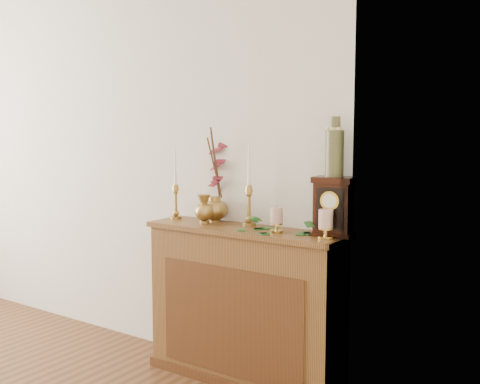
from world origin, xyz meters
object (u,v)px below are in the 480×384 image
Objects in this scene: candlestick_left at (176,196)px; bud_vase at (204,210)px; candlestick_center at (249,199)px; ginger_jar at (217,179)px; mantel_clock at (333,207)px; ceramic_vase at (335,150)px.

bud_vase is at bearing -11.11° from candlestick_left.
candlestick_center is 0.30m from ginger_jar.
ginger_jar reaches higher than bud_vase.
candlestick_center reaches higher than mantel_clock.
bud_vase is (-0.26, -0.10, -0.07)m from candlestick_center.
mantel_clock is at bearing -82.44° from ceramic_vase.
candlestick_center is 1.56× the size of ceramic_vase.
candlestick_center reaches higher than bud_vase.
candlestick_left is at bearing 174.64° from mantel_clock.
ginger_jar is (-0.27, 0.06, 0.10)m from candlestick_center.
bud_vase is 0.23m from ginger_jar.
bud_vase is 0.81m from mantel_clock.
candlestick_left reaches higher than mantel_clock.
ginger_jar reaches higher than mantel_clock.
candlestick_center is 0.85× the size of ginger_jar.
candlestick_left is at bearing -175.29° from candlestick_center.
ceramic_vase is (0.54, 0.00, 0.30)m from candlestick_center.
mantel_clock is at bearing 6.67° from bud_vase.
candlestick_left is 1.07m from mantel_clock.
ceramic_vase reaches higher than bud_vase.
candlestick_left is at bearing 168.89° from bud_vase.
ceramic_vase is at bearing 2.35° from candlestick_left.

